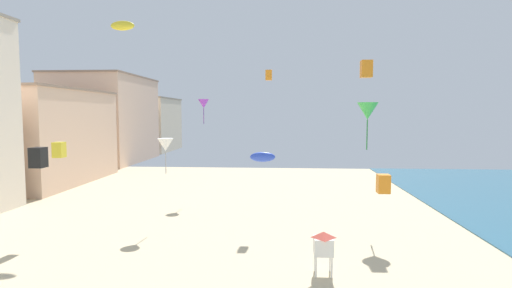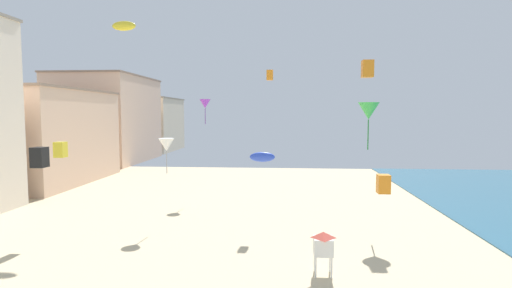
% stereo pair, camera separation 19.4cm
% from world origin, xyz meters
% --- Properties ---
extents(boardwalk_hotel_mid, '(16.93, 20.08, 12.70)m').
position_xyz_m(boardwalk_hotel_mid, '(-28.01, 43.51, 6.36)').
color(boardwalk_hotel_mid, beige).
rests_on(boardwalk_hotel_mid, ground).
extents(boardwalk_hotel_far, '(14.80, 21.54, 16.65)m').
position_xyz_m(boardwalk_hotel_far, '(-28.01, 67.26, 8.33)').
color(boardwalk_hotel_far, beige).
rests_on(boardwalk_hotel_far, ground).
extents(boardwalk_hotel_distant, '(14.03, 18.82, 13.36)m').
position_xyz_m(boardwalk_hotel_distant, '(-28.01, 89.83, 6.69)').
color(boardwalk_hotel_distant, beige).
rests_on(boardwalk_hotel_distant, ground).
extents(lifeguard_stand, '(1.10, 1.10, 2.55)m').
position_xyz_m(lifeguard_stand, '(8.92, 15.66, 1.84)').
color(lifeguard_stand, white).
rests_on(lifeguard_stand, ground).
extents(kite_blue_parafoil, '(1.44, 0.40, 0.56)m').
position_xyz_m(kite_blue_parafoil, '(5.39, 15.36, 6.92)').
color(kite_blue_parafoil, blue).
extents(kite_green_delta, '(1.73, 1.73, 3.94)m').
position_xyz_m(kite_green_delta, '(13.58, 26.25, 9.59)').
color(kite_green_delta, green).
extents(kite_yellow_box, '(0.76, 0.76, 1.20)m').
position_xyz_m(kite_yellow_box, '(-10.65, 22.10, 6.60)').
color(kite_yellow_box, yellow).
extents(kite_orange_box, '(0.94, 0.94, 1.48)m').
position_xyz_m(kite_orange_box, '(13.82, 28.21, 13.28)').
color(kite_orange_box, orange).
extents(kite_yellow_parafoil, '(2.22, 0.62, 0.86)m').
position_xyz_m(kite_yellow_parafoil, '(-8.02, 28.50, 17.36)').
color(kite_yellow_parafoil, yellow).
extents(kite_orange_box_2, '(0.69, 0.69, 1.09)m').
position_xyz_m(kite_orange_box_2, '(12.37, 16.11, 5.32)').
color(kite_orange_box_2, orange).
extents(kite_purple_delta, '(1.24, 1.24, 2.82)m').
position_xyz_m(kite_purple_delta, '(-2.43, 37.31, 10.51)').
color(kite_purple_delta, purple).
extents(kite_white_delta, '(1.31, 1.31, 2.98)m').
position_xyz_m(kite_white_delta, '(-3.24, 25.18, 6.78)').
color(kite_white_delta, white).
extents(kite_orange_box_3, '(0.60, 0.60, 0.95)m').
position_xyz_m(kite_orange_box_3, '(5.23, 30.22, 13.00)').
color(kite_orange_box_3, orange).
extents(kite_black_box_2, '(0.89, 0.89, 1.40)m').
position_xyz_m(kite_black_box_2, '(-10.19, 18.82, 6.38)').
color(kite_black_box_2, black).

